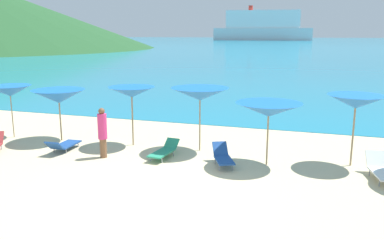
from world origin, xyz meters
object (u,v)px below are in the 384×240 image
(umbrella_2, at_px, (59,96))
(umbrella_6, at_px, (356,102))
(umbrella_4, at_px, (200,94))
(beachgoer_1, at_px, (102,131))
(lounge_chair_3, at_px, (164,151))
(lounge_chair_4, at_px, (223,156))
(lounge_chair_0, at_px, (63,145))
(cruise_ship, at_px, (262,27))
(lounge_chair_6, at_px, (382,169))
(umbrella_1, at_px, (10,91))
(umbrella_3, at_px, (132,92))
(umbrella_5, at_px, (269,110))

(umbrella_2, relative_size, umbrella_6, 0.98)
(umbrella_4, distance_m, beachgoer_1, 3.76)
(lounge_chair_3, bearing_deg, umbrella_6, 16.04)
(lounge_chair_4, height_order, beachgoer_1, beachgoer_1)
(lounge_chair_0, height_order, cruise_ship, cruise_ship)
(umbrella_6, bearing_deg, cruise_ship, 99.11)
(umbrella_6, xyz_separation_m, lounge_chair_6, (0.81, -1.07, -1.87))
(umbrella_1, distance_m, umbrella_2, 2.25)
(umbrella_1, bearing_deg, umbrella_3, 5.19)
(umbrella_2, height_order, umbrella_6, umbrella_6)
(lounge_chair_6, xyz_separation_m, cruise_ship, (-41.30, 253.68, 8.10))
(lounge_chair_6, bearing_deg, cruise_ship, 87.70)
(umbrella_2, distance_m, cruise_ship, 254.64)
(lounge_chair_4, height_order, lounge_chair_6, lounge_chair_6)
(umbrella_3, relative_size, lounge_chair_3, 1.43)
(cruise_ship, bearing_deg, beachgoer_1, -90.43)
(umbrella_4, height_order, beachgoer_1, umbrella_4)
(umbrella_4, height_order, cruise_ship, cruise_ship)
(umbrella_3, height_order, cruise_ship, cruise_ship)
(umbrella_3, xyz_separation_m, cruise_ship, (-32.41, 252.58, 6.28))
(umbrella_4, bearing_deg, lounge_chair_6, -10.87)
(umbrella_1, bearing_deg, lounge_chair_0, -18.53)
(umbrella_5, relative_size, lounge_chair_3, 1.47)
(umbrella_1, xyz_separation_m, umbrella_3, (5.38, 0.49, 0.13))
(umbrella_1, distance_m, cruise_ship, 254.59)
(lounge_chair_6, distance_m, cruise_ship, 257.14)
(umbrella_2, xyz_separation_m, beachgoer_1, (2.87, -1.53, -0.88))
(beachgoer_1, bearing_deg, lounge_chair_0, -59.19)
(umbrella_1, relative_size, umbrella_2, 0.94)
(umbrella_2, relative_size, lounge_chair_3, 1.44)
(lounge_chair_6, bearing_deg, umbrella_5, 164.09)
(umbrella_1, distance_m, umbrella_5, 10.77)
(umbrella_1, height_order, cruise_ship, cruise_ship)
(lounge_chair_0, bearing_deg, umbrella_6, -175.26)
(umbrella_4, xyz_separation_m, lounge_chair_0, (-4.86, -1.67, -1.91))
(umbrella_6, height_order, beachgoer_1, umbrella_6)
(beachgoer_1, bearing_deg, umbrella_1, -66.64)
(umbrella_5, distance_m, cruise_ship, 256.30)
(umbrella_5, height_order, umbrella_6, umbrella_6)
(umbrella_6, distance_m, lounge_chair_0, 10.49)
(lounge_chair_3, distance_m, lounge_chair_6, 7.09)
(umbrella_1, xyz_separation_m, umbrella_2, (2.24, 0.21, -0.15))
(lounge_chair_3, bearing_deg, cruise_ship, 103.59)
(lounge_chair_3, bearing_deg, umbrella_4, 58.38)
(umbrella_2, relative_size, lounge_chair_0, 1.41)
(lounge_chair_4, bearing_deg, lounge_chair_3, 149.32)
(lounge_chair_3, height_order, lounge_chair_6, lounge_chair_6)
(umbrella_6, distance_m, lounge_chair_6, 2.30)
(cruise_ship, bearing_deg, umbrella_3, -90.32)
(umbrella_2, distance_m, lounge_chair_0, 2.30)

